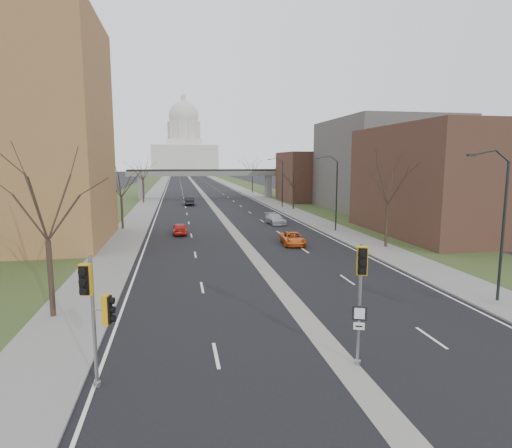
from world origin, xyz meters
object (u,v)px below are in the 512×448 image
object	(u,v)px
signal_pole_median	(361,283)
car_left_near	(180,229)
signal_pole_left	(96,303)
car_right_mid	(275,219)
car_right_near	(293,239)
car_left_far	(189,201)

from	to	relation	value
signal_pole_median	car_left_near	size ratio (longest dim) A/B	1.30
signal_pole_median	car_left_near	bearing A→B (deg)	121.29
signal_pole_left	car_right_mid	distance (m)	42.01
signal_pole_median	car_right_mid	size ratio (longest dim) A/B	1.09
car_left_near	signal_pole_median	bearing A→B (deg)	99.89
signal_pole_left	car_left_near	xyz separation A→B (m)	(3.11, 33.03, -2.56)
signal_pole_median	car_right_near	bearing A→B (deg)	100.39
signal_pole_left	car_left_near	bearing A→B (deg)	96.32
signal_pole_left	car_left_far	world-z (taller)	signal_pole_left
car_right_near	car_left_near	bearing A→B (deg)	147.61
signal_pole_left	car_left_far	bearing A→B (deg)	97.25
signal_pole_left	car_right_near	xyz separation A→B (m)	(14.01, 24.92, -2.60)
car_left_far	car_right_mid	distance (m)	28.90
signal_pole_median	car_left_far	bearing A→B (deg)	113.95
car_right_near	car_right_mid	world-z (taller)	car_right_mid
signal_pole_left	signal_pole_median	size ratio (longest dim) A/B	0.98
car_left_far	car_right_mid	bearing A→B (deg)	109.99
signal_pole_median	car_left_far	distance (m)	66.34
car_right_near	car_right_mid	xyz separation A→B (m)	(1.49, 14.04, 0.05)
car_left_near	car_right_near	size ratio (longest dim) A/B	0.87
car_right_near	car_right_mid	size ratio (longest dim) A/B	0.97
car_right_mid	signal_pole_left	bearing A→B (deg)	-116.75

